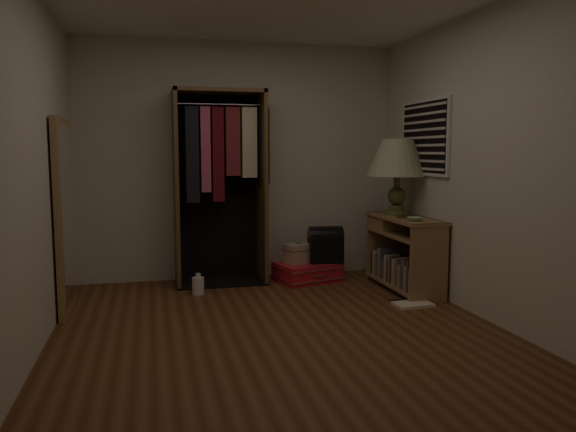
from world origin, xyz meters
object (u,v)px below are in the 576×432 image
object	(u,v)px
console_bookshelf	(402,251)
open_wardrobe	(222,170)
train_case	(299,253)
pink_suitcase	(307,272)
table_lamp	(397,159)
white_jug	(198,285)
floor_mirror	(65,216)
black_bag	(325,244)

from	to	relation	value
console_bookshelf	open_wardrobe	xyz separation A→B (m)	(-1.76, 0.73, 0.83)
train_case	open_wardrobe	bearing A→B (deg)	146.32
console_bookshelf	open_wardrobe	world-z (taller)	open_wardrobe
open_wardrobe	pink_suitcase	world-z (taller)	open_wardrobe
pink_suitcase	table_lamp	bearing A→B (deg)	-39.51
table_lamp	white_jug	distance (m)	2.42
floor_mirror	black_bag	bearing A→B (deg)	12.63
white_jug	black_bag	bearing A→B (deg)	10.83
black_bag	white_jug	xyz separation A→B (m)	(-1.41, -0.27, -0.32)
open_wardrobe	floor_mirror	bearing A→B (deg)	-152.42
black_bag	white_jug	distance (m)	1.47
console_bookshelf	pink_suitcase	world-z (taller)	console_bookshelf
black_bag	train_case	bearing A→B (deg)	177.69
open_wardrobe	floor_mirror	world-z (taller)	open_wardrobe
black_bag	table_lamp	size ratio (longest dim) A/B	0.48
black_bag	pink_suitcase	bearing A→B (deg)	-179.56
train_case	pink_suitcase	bearing A→B (deg)	-38.09
console_bookshelf	black_bag	distance (m)	0.85
floor_mirror	white_jug	xyz separation A→B (m)	(1.17, 0.31, -0.76)
train_case	console_bookshelf	bearing A→B (deg)	-54.87
console_bookshelf	pink_suitcase	xyz separation A→B (m)	(-0.86, 0.56, -0.29)
floor_mirror	white_jug	bearing A→B (deg)	14.76
pink_suitcase	train_case	size ratio (longest dim) A/B	2.14
white_jug	table_lamp	bearing A→B (deg)	-2.33
train_case	black_bag	size ratio (longest dim) A/B	0.91
table_lamp	white_jug	bearing A→B (deg)	177.67
black_bag	white_jug	world-z (taller)	black_bag
open_wardrobe	console_bookshelf	bearing A→B (deg)	-22.44
open_wardrobe	train_case	xyz separation A→B (m)	(0.81, -0.15, -0.91)
console_bookshelf	white_jug	xyz separation A→B (m)	(-2.07, 0.26, -0.30)
pink_suitcase	black_bag	bearing A→B (deg)	-22.28
black_bag	table_lamp	distance (m)	1.19
floor_mirror	train_case	size ratio (longest dim) A/B	4.68
floor_mirror	table_lamp	world-z (taller)	floor_mirror
floor_mirror	black_bag	xyz separation A→B (m)	(2.58, 0.58, -0.44)
console_bookshelf	train_case	distance (m)	1.12
train_case	black_bag	distance (m)	0.31
white_jug	console_bookshelf	bearing A→B (deg)	-7.30
pink_suitcase	white_jug	size ratio (longest dim) A/B	3.71
console_bookshelf	table_lamp	distance (m)	0.96
table_lamp	console_bookshelf	bearing A→B (deg)	-91.73
open_wardrobe	white_jug	size ratio (longest dim) A/B	9.81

